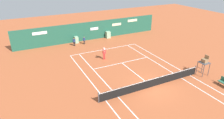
% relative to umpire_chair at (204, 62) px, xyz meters
% --- Properties ---
extents(ground_plane, '(80.00, 80.00, 0.01)m').
position_rel_umpire_chair_xyz_m(ground_plane, '(-6.72, 1.02, -1.56)').
color(ground_plane, '#A8512D').
extents(tennis_net, '(12.10, 0.10, 1.07)m').
position_rel_umpire_chair_xyz_m(tennis_net, '(-6.72, 0.44, -1.05)').
color(tennis_net, '#4C4C51').
rests_on(tennis_net, ground_plane).
extents(sponsor_back_wall, '(25.00, 1.02, 3.05)m').
position_rel_umpire_chair_xyz_m(sponsor_back_wall, '(-6.69, 17.41, -0.09)').
color(sponsor_back_wall, '#1E5642').
rests_on(sponsor_back_wall, ground_plane).
extents(umpire_chair, '(1.00, 1.00, 2.35)m').
position_rel_umpire_chair_xyz_m(umpire_chair, '(0.00, 0.00, 0.00)').
color(umpire_chair, '#47474C').
rests_on(umpire_chair, ground_plane).
extents(player_on_baseline, '(0.61, 0.72, 1.87)m').
position_rel_umpire_chair_xyz_m(player_on_baseline, '(-8.27, 8.88, -0.57)').
color(player_on_baseline, red).
rests_on(player_on_baseline, ground_plane).
extents(ball_kid_right_post, '(0.43, 0.18, 1.29)m').
position_rel_umpire_chair_xyz_m(ball_kid_right_post, '(-10.32, 15.69, -0.82)').
color(ball_kid_right_post, black).
rests_on(ball_kid_right_post, ground_plane).
extents(ball_kid_centre_post, '(0.41, 0.20, 1.24)m').
position_rel_umpire_chair_xyz_m(ball_kid_centre_post, '(-8.67, 15.69, -0.85)').
color(ball_kid_centre_post, black).
rests_on(ball_kid_centre_post, ground_plane).
extents(tennis_ball_near_service_line, '(0.07, 0.07, 0.07)m').
position_rel_umpire_chair_xyz_m(tennis_ball_near_service_line, '(-3.73, 7.88, -1.53)').
color(tennis_ball_near_service_line, '#CCE033').
rests_on(tennis_ball_near_service_line, ground_plane).
extents(tennis_ball_by_sideline, '(0.07, 0.07, 0.07)m').
position_rel_umpire_chair_xyz_m(tennis_ball_by_sideline, '(-11.42, 6.33, -1.53)').
color(tennis_ball_by_sideline, '#CCE033').
rests_on(tennis_ball_by_sideline, ground_plane).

